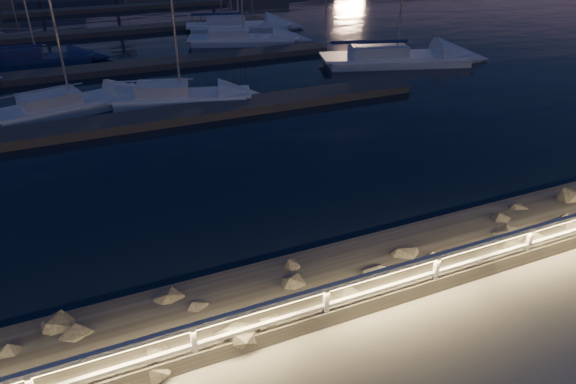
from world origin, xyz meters
name	(u,v)px	position (x,y,z in m)	size (l,w,h in m)	color
ground	(399,299)	(0.00, 0.00, 0.00)	(400.00, 400.00, 0.00)	gray
harbor_water	(156,54)	(0.00, 31.22, -0.97)	(400.00, 440.00, 0.60)	black
guard_rail	(400,275)	(-0.07, 0.00, 0.77)	(44.11, 0.12, 1.06)	silver
riprap	(87,358)	(-7.10, 1.24, -0.16)	(37.54, 2.50, 1.23)	slate
floating_docks	(152,42)	(0.00, 32.50, -0.40)	(22.00, 36.00, 0.40)	#5D534D
sailboat_b	(67,104)	(-6.63, 19.17, -0.17)	(7.69, 4.02, 12.64)	white
sailboat_f	(177,96)	(-1.28, 18.29, -0.18)	(7.45, 3.90, 12.23)	white
sailboat_h	(392,57)	(13.52, 20.58, -0.13)	(10.24, 5.59, 16.70)	white
sailboat_j	(34,59)	(-8.12, 29.64, -0.19)	(7.17, 2.53, 12.02)	navy
sailboat_k	(236,25)	(7.50, 35.05, -0.15)	(9.03, 4.55, 14.76)	white
sailboat_l	(240,38)	(6.27, 30.28, -0.18)	(8.55, 5.06, 14.00)	white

